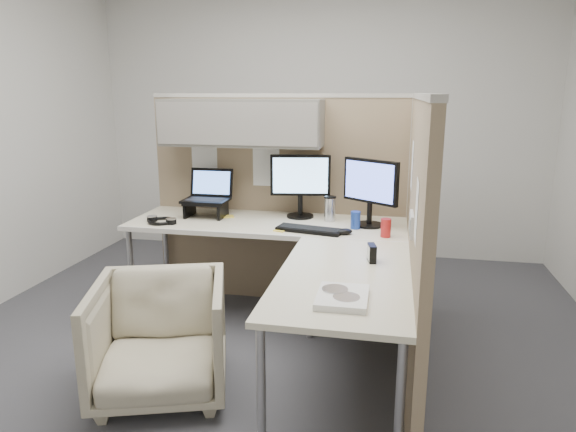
% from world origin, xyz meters
% --- Properties ---
extents(ground, '(4.50, 4.50, 0.00)m').
position_xyz_m(ground, '(0.00, 0.00, 0.00)').
color(ground, '#3E3E44').
rests_on(ground, ground).
extents(partition_back, '(2.00, 0.36, 1.63)m').
position_xyz_m(partition_back, '(-0.22, 0.83, 1.10)').
color(partition_back, '#957F62').
rests_on(partition_back, ground).
extents(partition_right, '(0.07, 2.03, 1.63)m').
position_xyz_m(partition_right, '(0.90, -0.07, 0.82)').
color(partition_right, '#957F62').
rests_on(partition_right, ground).
extents(desk, '(2.00, 1.98, 0.73)m').
position_xyz_m(desk, '(0.12, 0.13, 0.69)').
color(desk, beige).
rests_on(desk, ground).
extents(office_chair, '(0.87, 0.84, 0.72)m').
position_xyz_m(office_chair, '(-0.45, -0.56, 0.36)').
color(office_chair, '#B6AE91').
rests_on(office_chair, ground).
extents(monitor_left, '(0.44, 0.20, 0.47)m').
position_xyz_m(monitor_left, '(0.10, 0.72, 1.00)').
color(monitor_left, black).
rests_on(monitor_left, desk).
extents(monitor_right, '(0.38, 0.28, 0.47)m').
position_xyz_m(monitor_right, '(0.61, 0.56, 1.00)').
color(monitor_right, black).
rests_on(monitor_right, desk).
extents(laptop_station, '(0.33, 0.28, 0.35)m').
position_xyz_m(laptop_station, '(-0.59, 0.62, 0.86)').
color(laptop_station, black).
rests_on(laptop_station, desk).
extents(keyboard, '(0.46, 0.23, 0.02)m').
position_xyz_m(keyboard, '(0.23, 0.33, 0.74)').
color(keyboard, black).
rests_on(keyboard, desk).
extents(mouse, '(0.13, 0.11, 0.04)m').
position_xyz_m(mouse, '(0.46, 0.31, 0.75)').
color(mouse, black).
rests_on(mouse, desk).
extents(travel_mug, '(0.09, 0.09, 0.18)m').
position_xyz_m(travel_mug, '(0.33, 0.65, 0.82)').
color(travel_mug, silver).
rests_on(travel_mug, desk).
extents(soda_can_green, '(0.07, 0.07, 0.12)m').
position_xyz_m(soda_can_green, '(0.73, 0.30, 0.79)').
color(soda_can_green, '#B21E1E').
rests_on(soda_can_green, desk).
extents(soda_can_silver, '(0.07, 0.07, 0.12)m').
position_xyz_m(soda_can_silver, '(0.52, 0.47, 0.79)').
color(soda_can_silver, '#1E3FA5').
rests_on(soda_can_silver, desk).
extents(sticky_note_c, '(0.10, 0.10, 0.01)m').
position_xyz_m(sticky_note_c, '(-0.43, 0.62, 0.73)').
color(sticky_note_c, yellow).
rests_on(sticky_note_c, desk).
extents(sticky_note_b, '(0.10, 0.10, 0.01)m').
position_xyz_m(sticky_note_b, '(0.04, 0.31, 0.73)').
color(sticky_note_b, yellow).
rests_on(sticky_note_b, desk).
extents(headphones, '(0.24, 0.24, 0.04)m').
position_xyz_m(headphones, '(-0.84, 0.36, 0.75)').
color(headphones, black).
rests_on(headphones, desk).
extents(paper_stack, '(0.23, 0.29, 0.03)m').
position_xyz_m(paper_stack, '(0.56, -0.79, 0.75)').
color(paper_stack, white).
rests_on(paper_stack, desk).
extents(desk_clock, '(0.06, 0.10, 0.10)m').
position_xyz_m(desk_clock, '(0.67, -0.22, 0.78)').
color(desk_clock, black).
rests_on(desk_clock, desk).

